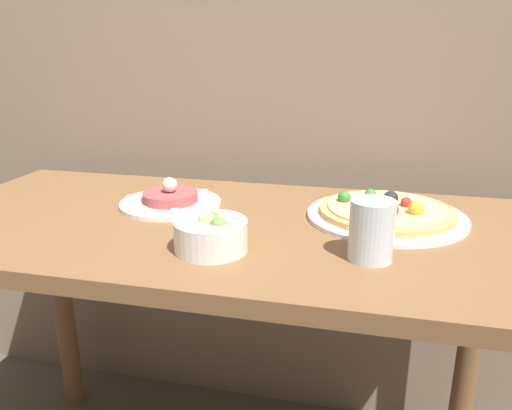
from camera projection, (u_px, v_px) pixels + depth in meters
name	position (u px, v px, depth m)	size (l,w,h in m)	color
dining_table	(218.00, 272.00, 1.12)	(1.33, 0.64, 0.79)	brown
pizza_plate	(387.00, 213.00, 1.09)	(0.34, 0.34, 0.06)	white
tartare_plate	(170.00, 200.00, 1.18)	(0.24, 0.24, 0.07)	white
small_bowl	(211.00, 234.00, 0.92)	(0.14, 0.14, 0.07)	white
drinking_glass	(372.00, 230.00, 0.87)	(0.08, 0.08, 0.11)	silver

